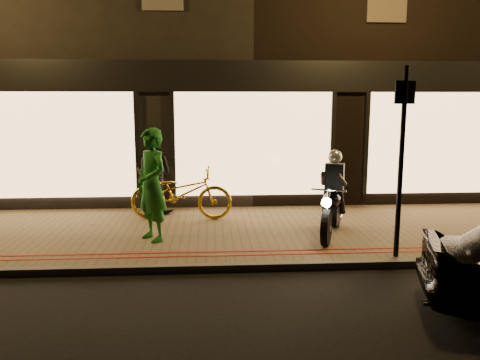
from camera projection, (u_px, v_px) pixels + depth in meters
name	position (u px, v px, depth m)	size (l,w,h in m)	color
ground	(276.00, 271.00, 7.19)	(90.00, 90.00, 0.00)	black
sidewalk	(262.00, 232.00, 9.15)	(50.00, 4.00, 0.12)	brown
kerb_stone	(276.00, 267.00, 7.23)	(50.00, 0.14, 0.12)	#59544C
red_kerb_lines	(272.00, 252.00, 7.71)	(50.00, 0.26, 0.01)	maroon
building_row	(240.00, 50.00, 15.34)	(48.00, 10.11, 8.50)	black
motorcycle	(332.00, 203.00, 8.65)	(0.91, 1.84, 1.59)	black
sign_post	(402.00, 153.00, 7.27)	(0.35, 0.11, 3.00)	black
bicycle_gold	(181.00, 193.00, 9.84)	(0.74, 2.13, 1.12)	gold
person_green	(152.00, 185.00, 8.27)	(0.73, 0.48, 2.01)	#1C6B20
person_dark	(154.00, 174.00, 10.36)	(0.84, 0.66, 1.73)	black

